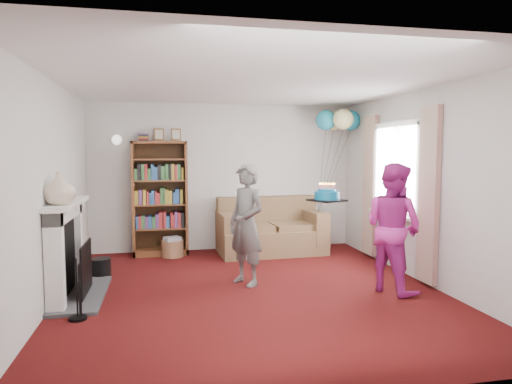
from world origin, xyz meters
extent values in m
plane|color=#370908|center=(0.00, 0.00, 0.00)|extent=(5.00, 5.00, 0.00)
cube|color=silver|center=(0.00, 2.51, 1.25)|extent=(4.50, 0.02, 2.50)
cube|color=silver|center=(-2.26, 0.00, 1.25)|extent=(0.02, 5.00, 2.50)
cube|color=silver|center=(2.26, 0.00, 1.25)|extent=(0.02, 5.00, 2.50)
cube|color=white|center=(0.00, 0.00, 2.50)|extent=(4.50, 5.00, 0.01)
cube|color=#3F3F42|center=(-2.00, 0.20, 0.02)|extent=(0.55, 1.40, 0.04)
cube|color=white|center=(-2.15, -0.35, 0.53)|extent=(0.18, 0.14, 1.06)
cube|color=white|center=(-2.15, 0.75, 0.53)|extent=(0.18, 0.14, 1.06)
cube|color=white|center=(-2.15, 0.20, 1.00)|extent=(0.18, 1.24, 0.16)
cube|color=white|center=(-2.12, 0.20, 1.10)|extent=(0.28, 1.35, 0.05)
cube|color=black|center=(-2.17, 0.20, 0.48)|extent=(0.10, 0.80, 0.86)
cube|color=black|center=(-1.93, 0.20, 0.33)|extent=(0.02, 0.70, 0.60)
cylinder|color=black|center=(-1.90, -0.58, 0.32)|extent=(0.18, 0.18, 0.64)
cylinder|color=black|center=(-1.87, 1.00, 0.13)|extent=(0.26, 0.26, 0.26)
cube|color=white|center=(2.21, 0.60, 2.08)|extent=(0.08, 1.30, 0.08)
cube|color=white|center=(2.21, 0.60, 0.82)|extent=(0.08, 1.30, 0.08)
cube|color=white|center=(2.24, 0.60, 1.45)|extent=(0.01, 1.15, 1.20)
cube|color=white|center=(2.18, 0.60, 0.79)|extent=(0.14, 1.32, 0.04)
cube|color=#BFAF91|center=(2.20, -0.22, 1.15)|extent=(0.07, 0.38, 2.20)
cube|color=#BFAF91|center=(2.20, 1.42, 1.15)|extent=(0.07, 0.38, 2.20)
cylinder|color=gold|center=(-1.75, 2.45, 1.90)|extent=(0.04, 0.12, 0.04)
sphere|color=white|center=(-1.75, 2.36, 1.88)|extent=(0.16, 0.16, 0.16)
cube|color=#472B14|center=(-1.08, 2.46, 0.93)|extent=(0.88, 0.04, 1.86)
cube|color=brown|center=(-1.50, 2.27, 0.93)|extent=(0.04, 0.42, 1.86)
cube|color=brown|center=(-0.66, 2.27, 0.93)|extent=(0.04, 0.42, 1.86)
cube|color=brown|center=(-1.08, 2.27, 1.84)|extent=(0.88, 0.42, 0.04)
cube|color=brown|center=(-1.08, 2.27, 0.05)|extent=(0.88, 0.42, 0.10)
cube|color=brown|center=(-1.08, 2.27, 0.44)|extent=(0.80, 0.38, 0.03)
cube|color=brown|center=(-1.08, 2.27, 0.83)|extent=(0.80, 0.38, 0.02)
cube|color=brown|center=(-1.08, 2.27, 1.22)|extent=(0.80, 0.38, 0.02)
cube|color=brown|center=(-1.08, 2.27, 1.56)|extent=(0.80, 0.38, 0.02)
cube|color=maroon|center=(-1.33, 2.25, 1.92)|extent=(0.16, 0.22, 0.12)
cube|color=brown|center=(-1.08, 2.32, 1.97)|extent=(0.16, 0.02, 0.20)
cube|color=brown|center=(-0.81, 2.32, 1.97)|extent=(0.16, 0.02, 0.20)
cube|color=brown|center=(0.72, 2.00, 0.20)|extent=(1.73, 0.92, 0.41)
cube|color=brown|center=(0.72, 2.34, 0.56)|extent=(1.73, 0.24, 0.71)
cube|color=brown|center=(-0.02, 2.00, 0.41)|extent=(0.24, 0.87, 0.56)
cube|color=brown|center=(1.47, 2.00, 0.41)|extent=(0.24, 0.87, 0.56)
cube|color=brown|center=(0.34, 1.92, 0.44)|extent=(0.73, 0.62, 0.12)
cube|color=brown|center=(1.11, 1.92, 0.44)|extent=(0.73, 0.62, 0.12)
cylinder|color=#9A6A48|center=(-0.90, 2.05, 0.13)|extent=(0.35, 0.35, 0.26)
cube|color=beige|center=(-0.90, 2.05, 0.29)|extent=(0.24, 0.19, 0.06)
imported|color=black|center=(-0.01, 0.31, 0.77)|extent=(0.61, 0.67, 1.54)
imported|color=#B22383|center=(1.67, -0.33, 0.78)|extent=(0.84, 0.93, 1.55)
cube|color=black|center=(0.96, 0.03, 1.09)|extent=(0.37, 0.37, 0.02)
cylinder|color=#0B5F8A|center=(0.96, 0.03, 1.15)|extent=(0.31, 0.31, 0.10)
cylinder|color=#0B5F8A|center=(0.96, 0.03, 1.21)|extent=(0.22, 0.22, 0.04)
cylinder|color=#E46584|center=(1.05, 0.03, 1.24)|extent=(0.01, 0.01, 0.09)
sphere|color=orange|center=(1.05, 0.03, 1.29)|extent=(0.02, 0.02, 0.02)
cylinder|color=#E46584|center=(1.04, 0.06, 1.24)|extent=(0.01, 0.01, 0.09)
sphere|color=orange|center=(1.04, 0.06, 1.29)|extent=(0.02, 0.02, 0.02)
cylinder|color=#E46584|center=(1.03, 0.09, 1.24)|extent=(0.01, 0.01, 0.09)
sphere|color=orange|center=(1.03, 0.09, 1.29)|extent=(0.02, 0.02, 0.02)
cylinder|color=#E46584|center=(1.00, 0.11, 1.24)|extent=(0.01, 0.01, 0.09)
sphere|color=orange|center=(1.00, 0.11, 1.29)|extent=(0.02, 0.02, 0.02)
cylinder|color=#E46584|center=(0.97, 0.12, 1.24)|extent=(0.01, 0.01, 0.09)
sphere|color=orange|center=(0.97, 0.12, 1.29)|extent=(0.02, 0.02, 0.02)
cylinder|color=#E46584|center=(0.94, 0.12, 1.24)|extent=(0.01, 0.01, 0.09)
sphere|color=orange|center=(0.94, 0.12, 1.29)|extent=(0.02, 0.02, 0.02)
cylinder|color=#E46584|center=(0.91, 0.11, 1.24)|extent=(0.01, 0.01, 0.09)
sphere|color=orange|center=(0.91, 0.11, 1.29)|extent=(0.02, 0.02, 0.02)
cylinder|color=#E46584|center=(0.89, 0.09, 1.24)|extent=(0.01, 0.01, 0.09)
sphere|color=orange|center=(0.89, 0.09, 1.29)|extent=(0.02, 0.02, 0.02)
cylinder|color=#E46584|center=(0.87, 0.06, 1.24)|extent=(0.01, 0.01, 0.09)
sphere|color=orange|center=(0.87, 0.06, 1.29)|extent=(0.02, 0.02, 0.02)
cylinder|color=#E46584|center=(0.87, 0.03, 1.24)|extent=(0.01, 0.01, 0.09)
sphere|color=orange|center=(0.87, 0.03, 1.29)|extent=(0.02, 0.02, 0.02)
cylinder|color=#E46584|center=(0.87, 0.00, 1.24)|extent=(0.01, 0.01, 0.09)
sphere|color=orange|center=(0.87, 0.00, 1.29)|extent=(0.02, 0.02, 0.02)
cylinder|color=#E46584|center=(0.89, -0.03, 1.24)|extent=(0.01, 0.01, 0.09)
sphere|color=orange|center=(0.89, -0.03, 1.29)|extent=(0.02, 0.02, 0.02)
cylinder|color=#E46584|center=(0.91, -0.05, 1.24)|extent=(0.01, 0.01, 0.09)
sphere|color=orange|center=(0.91, -0.05, 1.29)|extent=(0.02, 0.02, 0.02)
cylinder|color=#E46584|center=(0.94, -0.06, 1.24)|extent=(0.01, 0.01, 0.09)
sphere|color=orange|center=(0.94, -0.06, 1.29)|extent=(0.02, 0.02, 0.02)
cylinder|color=#E46584|center=(0.97, -0.06, 1.24)|extent=(0.01, 0.01, 0.09)
sphere|color=orange|center=(0.97, -0.06, 1.29)|extent=(0.02, 0.02, 0.02)
cylinder|color=#E46584|center=(1.00, -0.05, 1.24)|extent=(0.01, 0.01, 0.09)
sphere|color=orange|center=(1.00, -0.05, 1.29)|extent=(0.02, 0.02, 0.02)
cylinder|color=#E46584|center=(1.03, -0.03, 1.24)|extent=(0.01, 0.01, 0.09)
sphere|color=orange|center=(1.03, -0.03, 1.29)|extent=(0.02, 0.02, 0.02)
cylinder|color=#E46584|center=(1.04, 0.00, 1.24)|extent=(0.01, 0.01, 0.09)
sphere|color=orange|center=(1.04, 0.00, 1.29)|extent=(0.02, 0.02, 0.02)
sphere|color=#3F3F3F|center=(1.47, 1.80, 0.68)|extent=(0.02, 0.02, 0.02)
sphere|color=teal|center=(2.11, 2.04, 2.22)|extent=(0.34, 0.34, 0.34)
sphere|color=#E7DE8D|center=(1.89, 2.26, 2.22)|extent=(0.34, 0.34, 0.34)
sphere|color=teal|center=(1.67, 2.04, 2.22)|extent=(0.34, 0.34, 0.34)
sphere|color=#E7DE8D|center=(1.89, 1.82, 2.22)|extent=(0.34, 0.34, 0.34)
imported|color=beige|center=(-2.12, -0.15, 1.30)|extent=(0.44, 0.44, 0.35)
camera|label=1|loc=(-1.04, -5.31, 1.69)|focal=32.00mm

